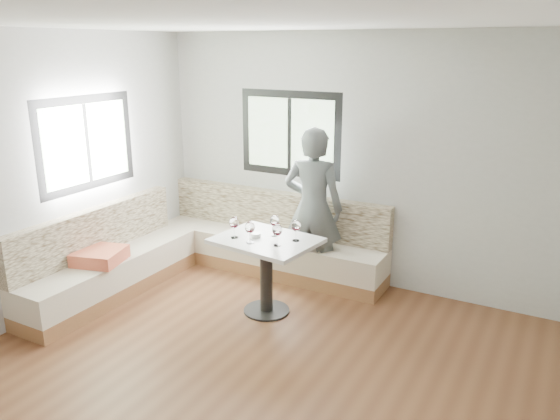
% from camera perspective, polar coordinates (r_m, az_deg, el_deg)
% --- Properties ---
extents(room, '(5.01, 5.01, 2.81)m').
position_cam_1_polar(room, '(4.04, -4.66, -0.92)').
color(room, brown).
rests_on(room, ground).
extents(banquette, '(2.90, 2.80, 0.95)m').
position_cam_1_polar(banquette, '(6.41, -8.19, -4.44)').
color(banquette, '#92613A').
rests_on(banquette, ground).
extents(table, '(1.05, 0.87, 0.80)m').
position_cam_1_polar(table, '(5.50, -1.45, -4.98)').
color(table, black).
rests_on(table, ground).
extents(person, '(0.72, 0.54, 1.82)m').
position_cam_1_polar(person, '(6.05, 3.49, 0.18)').
color(person, '#525857').
rests_on(person, ground).
extents(olive_ramekin, '(0.10, 0.10, 0.04)m').
position_cam_1_polar(olive_ramekin, '(5.47, -2.55, -2.63)').
color(olive_ramekin, white).
rests_on(olive_ramekin, table).
extents(wine_glass_a, '(0.10, 0.10, 0.22)m').
position_cam_1_polar(wine_glass_a, '(5.43, -4.82, -1.40)').
color(wine_glass_a, white).
rests_on(wine_glass_a, table).
extents(wine_glass_b, '(0.10, 0.10, 0.22)m').
position_cam_1_polar(wine_glass_b, '(5.27, -3.17, -1.90)').
color(wine_glass_b, white).
rests_on(wine_glass_b, table).
extents(wine_glass_c, '(0.10, 0.10, 0.22)m').
position_cam_1_polar(wine_glass_c, '(5.20, -0.30, -2.17)').
color(wine_glass_c, white).
rests_on(wine_glass_c, table).
extents(wine_glass_d, '(0.10, 0.10, 0.22)m').
position_cam_1_polar(wine_glass_d, '(5.47, -0.59, -1.19)').
color(wine_glass_d, white).
rests_on(wine_glass_d, table).
extents(wine_glass_e, '(0.10, 0.10, 0.22)m').
position_cam_1_polar(wine_glass_e, '(5.32, 1.68, -1.70)').
color(wine_glass_e, white).
rests_on(wine_glass_e, table).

